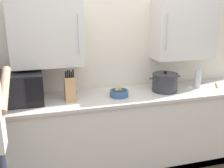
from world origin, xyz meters
name	(u,v)px	position (x,y,z in m)	size (l,w,h in m)	color
back_wall_tiled	(116,47)	(0.00, 1.19, 1.44)	(3.73, 0.44, 2.76)	beige
counter_unit	(123,132)	(0.00, 0.88, 0.47)	(3.44, 0.64, 0.94)	beige
microwave_oven	(10,89)	(-1.20, 0.91, 1.10)	(0.60, 0.83, 0.32)	black
fruit_bowl	(119,93)	(-0.07, 0.83, 0.98)	(0.21, 0.21, 0.10)	#335684
stock_pot	(165,82)	(0.50, 0.87, 1.05)	(0.39, 0.30, 0.24)	#2D2D33
wooden_spoon	(222,86)	(1.30, 0.84, 0.95)	(0.20, 0.19, 0.02)	#A37547
thermos_flask	(198,78)	(0.95, 0.88, 1.06)	(0.08, 0.08, 0.23)	#B7BABF
knife_block	(70,88)	(-0.61, 0.86, 1.07)	(0.11, 0.15, 0.34)	tan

